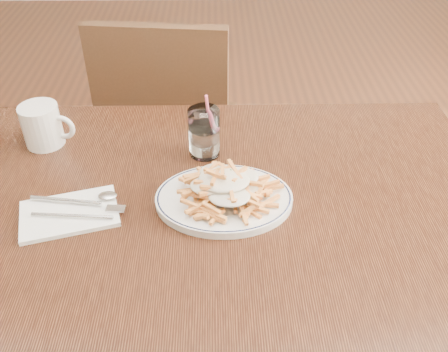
{
  "coord_description": "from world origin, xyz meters",
  "views": [
    {
      "loc": [
        -0.01,
        -0.79,
        1.43
      ],
      "look_at": [
        0.01,
        -0.01,
        0.82
      ],
      "focal_mm": 40.0,
      "sensor_mm": 36.0,
      "label": 1
    }
  ],
  "objects_px": {
    "chair_far": "(170,126)",
    "fries_plate": "(224,199)",
    "water_glass": "(204,135)",
    "table": "(221,228)",
    "coffee_mug": "(43,125)",
    "loaded_fries": "(224,184)"
  },
  "relations": [
    {
      "from": "chair_far",
      "to": "fries_plate",
      "type": "xyz_separation_m",
      "value": [
        0.17,
        -0.68,
        0.24
      ]
    },
    {
      "from": "chair_far",
      "to": "water_glass",
      "type": "distance_m",
      "value": 0.59
    },
    {
      "from": "fries_plate",
      "to": "loaded_fries",
      "type": "bearing_deg",
      "value": 82.87
    },
    {
      "from": "table",
      "to": "coffee_mug",
      "type": "relative_size",
      "value": 9.32
    },
    {
      "from": "chair_far",
      "to": "fries_plate",
      "type": "height_order",
      "value": "chair_far"
    },
    {
      "from": "table",
      "to": "chair_far",
      "type": "bearing_deg",
      "value": 104.01
    },
    {
      "from": "loaded_fries",
      "to": "water_glass",
      "type": "relative_size",
      "value": 1.51
    },
    {
      "from": "water_glass",
      "to": "table",
      "type": "bearing_deg",
      "value": -78.71
    },
    {
      "from": "water_glass",
      "to": "coffee_mug",
      "type": "relative_size",
      "value": 1.23
    },
    {
      "from": "fries_plate",
      "to": "water_glass",
      "type": "distance_m",
      "value": 0.19
    },
    {
      "from": "fries_plate",
      "to": "water_glass",
      "type": "height_order",
      "value": "water_glass"
    },
    {
      "from": "chair_far",
      "to": "table",
      "type": "bearing_deg",
      "value": -75.99
    },
    {
      "from": "chair_far",
      "to": "fries_plate",
      "type": "bearing_deg",
      "value": -75.5
    },
    {
      "from": "chair_far",
      "to": "water_glass",
      "type": "height_order",
      "value": "chair_far"
    },
    {
      "from": "coffee_mug",
      "to": "chair_far",
      "type": "bearing_deg",
      "value": 60.72
    },
    {
      "from": "loaded_fries",
      "to": "water_glass",
      "type": "bearing_deg",
      "value": 103.25
    },
    {
      "from": "coffee_mug",
      "to": "table",
      "type": "bearing_deg",
      "value": -28.0
    },
    {
      "from": "table",
      "to": "coffee_mug",
      "type": "xyz_separation_m",
      "value": [
        -0.42,
        0.22,
        0.13
      ]
    },
    {
      "from": "chair_far",
      "to": "water_glass",
      "type": "xyz_separation_m",
      "value": [
        0.13,
        -0.5,
        0.29
      ]
    },
    {
      "from": "table",
      "to": "water_glass",
      "type": "bearing_deg",
      "value": 101.29
    },
    {
      "from": "chair_far",
      "to": "water_glass",
      "type": "bearing_deg",
      "value": -75.05
    },
    {
      "from": "coffee_mug",
      "to": "fries_plate",
      "type": "bearing_deg",
      "value": -28.16
    }
  ]
}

